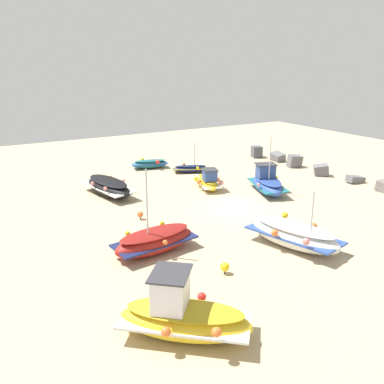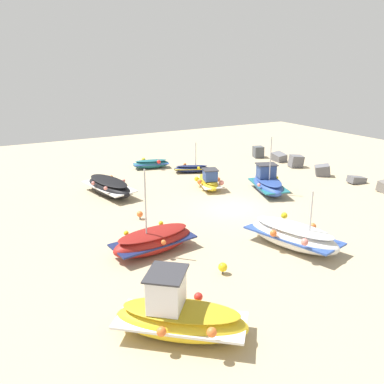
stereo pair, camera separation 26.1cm
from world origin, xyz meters
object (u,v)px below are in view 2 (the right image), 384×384
at_px(fishing_boat_4, 192,169).
at_px(fishing_boat_5, 151,164).
at_px(fishing_boat_3, 109,186).
at_px(fishing_boat_6, 268,183).
at_px(fishing_boat_2, 293,235).
at_px(fishing_boat_7, 179,316).
at_px(mooring_buoy_0, 140,214).
at_px(fishing_boat_0, 154,241).
at_px(fishing_boat_1, 208,181).
at_px(mooring_buoy_1, 223,267).

relative_size(fishing_boat_4, fishing_boat_5, 0.95).
distance_m(fishing_boat_3, fishing_boat_6, 11.21).
xyz_separation_m(fishing_boat_2, fishing_boat_7, (3.56, -8.39, 0.12)).
relative_size(fishing_boat_4, mooring_buoy_0, 6.33).
relative_size(fishing_boat_0, fishing_boat_3, 0.86).
xyz_separation_m(fishing_boat_6, mooring_buoy_0, (0.48, -10.03, -0.36)).
bearing_deg(fishing_boat_4, fishing_boat_5, -27.97).
height_order(fishing_boat_5, mooring_buoy_0, fishing_boat_5).
height_order(fishing_boat_1, fishing_boat_6, fishing_boat_6).
relative_size(fishing_boat_7, mooring_buoy_1, 8.95).
relative_size(fishing_boat_5, mooring_buoy_1, 6.33).
bearing_deg(fishing_boat_6, fishing_boat_7, 151.00).
xyz_separation_m(fishing_boat_7, mooring_buoy_1, (-2.94, 3.75, -0.43)).
bearing_deg(fishing_boat_0, fishing_boat_3, 75.46).
relative_size(fishing_boat_0, fishing_boat_2, 0.86).
height_order(fishing_boat_2, fishing_boat_3, fishing_boat_2).
xyz_separation_m(fishing_boat_3, mooring_buoy_1, (13.65, 0.48, -0.28)).
height_order(mooring_buoy_0, mooring_buoy_1, mooring_buoy_1).
bearing_deg(fishing_boat_7, fishing_boat_3, -60.30).
distance_m(fishing_boat_2, fishing_boat_4, 15.82).
xyz_separation_m(fishing_boat_0, fishing_boat_5, (-15.65, 6.97, -0.19)).
height_order(fishing_boat_3, mooring_buoy_0, fishing_boat_3).
bearing_deg(fishing_boat_4, fishing_boat_7, 83.62).
height_order(fishing_boat_0, fishing_boat_1, fishing_boat_0).
relative_size(fishing_boat_2, mooring_buoy_0, 10.61).
height_order(fishing_boat_0, fishing_boat_6, fishing_boat_0).
xyz_separation_m(fishing_boat_6, mooring_buoy_1, (8.59, -9.52, -0.35)).
bearing_deg(fishing_boat_6, fishing_boat_2, 168.52).
relative_size(fishing_boat_0, mooring_buoy_1, 8.59).
bearing_deg(mooring_buoy_1, fishing_boat_4, 154.77).
distance_m(fishing_boat_4, mooring_buoy_1, 17.86).
bearing_deg(mooring_buoy_0, fishing_boat_1, 116.41).
xyz_separation_m(fishing_boat_4, fishing_boat_6, (7.57, 1.91, 0.33)).
relative_size(fishing_boat_2, fishing_boat_5, 1.59).
distance_m(fishing_boat_3, mooring_buoy_1, 13.66).
bearing_deg(fishing_boat_3, fishing_boat_0, 163.17).
xyz_separation_m(mooring_buoy_0, mooring_buoy_1, (8.11, 0.50, 0.01)).
xyz_separation_m(fishing_boat_0, fishing_boat_1, (-7.99, 8.11, -0.06)).
bearing_deg(fishing_boat_7, fishing_boat_0, -66.65).
xyz_separation_m(fishing_boat_1, fishing_boat_6, (2.95, 3.12, 0.13)).
bearing_deg(mooring_buoy_1, fishing_boat_3, -177.99).
xyz_separation_m(fishing_boat_5, fishing_boat_7, (22.14, -9.02, 0.35)).
distance_m(fishing_boat_2, fishing_boat_7, 9.11).
distance_m(fishing_boat_3, fishing_boat_5, 7.99).
bearing_deg(mooring_buoy_1, fishing_boat_5, 164.65).
bearing_deg(fishing_boat_5, mooring_buoy_0, 76.92).
bearing_deg(fishing_boat_2, fishing_boat_6, -46.62).
height_order(fishing_boat_1, fishing_boat_7, fishing_boat_7).
relative_size(fishing_boat_0, fishing_boat_7, 0.96).
height_order(fishing_boat_2, fishing_boat_6, fishing_boat_6).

